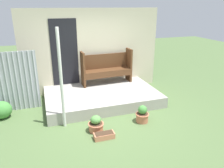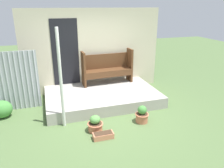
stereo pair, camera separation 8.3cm
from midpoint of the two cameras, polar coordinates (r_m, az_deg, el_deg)
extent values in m
plane|color=#516B3D|center=(5.58, -1.70, -8.74)|extent=(24.00, 24.00, 0.00)
cube|color=#A8A399|center=(6.40, -3.03, -3.31)|extent=(3.19, 1.97, 0.31)
cube|color=beige|center=(7.01, -5.44, 8.52)|extent=(4.39, 0.06, 2.60)
cube|color=black|center=(6.83, -12.62, 7.97)|extent=(0.80, 0.02, 2.00)
cylinder|color=#AAB0B5|center=(6.27, -27.23, 0.17)|extent=(0.04, 0.04, 1.59)
cylinder|color=#AAB0B5|center=(6.25, -26.15, 0.29)|extent=(0.04, 0.04, 1.59)
cylinder|color=#AAB0B5|center=(6.23, -25.07, 0.41)|extent=(0.04, 0.04, 1.59)
cylinder|color=#AAB0B5|center=(6.22, -23.98, 0.53)|extent=(0.04, 0.04, 1.59)
cylinder|color=#AAB0B5|center=(6.20, -22.89, 0.65)|extent=(0.04, 0.04, 1.59)
cylinder|color=#AAB0B5|center=(6.19, -21.79, 0.77)|extent=(0.04, 0.04, 1.59)
cylinder|color=#AAB0B5|center=(6.19, -20.68, 0.89)|extent=(0.04, 0.04, 1.59)
cylinder|color=#AAB0B5|center=(6.18, -19.58, 1.01)|extent=(0.04, 0.04, 1.59)
cylinder|color=silver|center=(4.89, -13.60, 0.92)|extent=(0.07, 0.07, 2.27)
cube|color=#54331C|center=(6.68, -7.94, 3.77)|extent=(0.08, 0.40, 1.06)
cube|color=#54331C|center=(7.17, 4.10, 5.02)|extent=(0.08, 0.40, 1.06)
cube|color=#54331C|center=(6.91, -1.71, 3.64)|extent=(1.49, 0.47, 0.04)
cube|color=#54331C|center=(6.78, -1.18, 2.40)|extent=(1.47, 0.10, 0.16)
cube|color=#54331C|center=(7.01, -2.22, 6.01)|extent=(1.47, 0.11, 0.47)
cylinder|color=#C67251|center=(5.02, -4.68, -11.15)|extent=(0.32, 0.32, 0.19)
torus|color=#C67251|center=(4.97, -4.71, -10.33)|extent=(0.36, 0.36, 0.02)
cylinder|color=#422D1E|center=(4.97, -4.71, -10.17)|extent=(0.29, 0.29, 0.01)
ellipsoid|color=#599347|center=(4.92, -4.74, -9.27)|extent=(0.24, 0.24, 0.19)
cylinder|color=#C67251|center=(5.40, 7.43, -8.70)|extent=(0.29, 0.29, 0.22)
torus|color=#C67251|center=(5.35, 7.48, -7.80)|extent=(0.33, 0.33, 0.02)
cylinder|color=#422D1E|center=(5.34, 7.49, -7.65)|extent=(0.27, 0.27, 0.01)
ellipsoid|color=#478C3D|center=(5.30, 7.54, -6.67)|extent=(0.22, 0.22, 0.21)
cube|color=tan|center=(4.78, -2.56, -13.33)|extent=(0.44, 0.20, 0.12)
cube|color=#422D1E|center=(4.74, -2.58, -12.68)|extent=(0.39, 0.17, 0.01)
ellipsoid|color=#478C3D|center=(6.14, -27.31, -6.06)|extent=(0.51, 0.46, 0.44)
camera|label=1|loc=(0.04, -90.42, -0.15)|focal=35.00mm
camera|label=2|loc=(0.04, 89.58, 0.15)|focal=35.00mm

